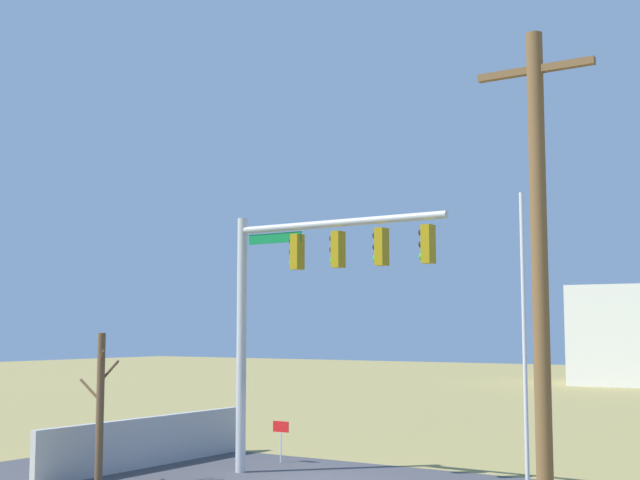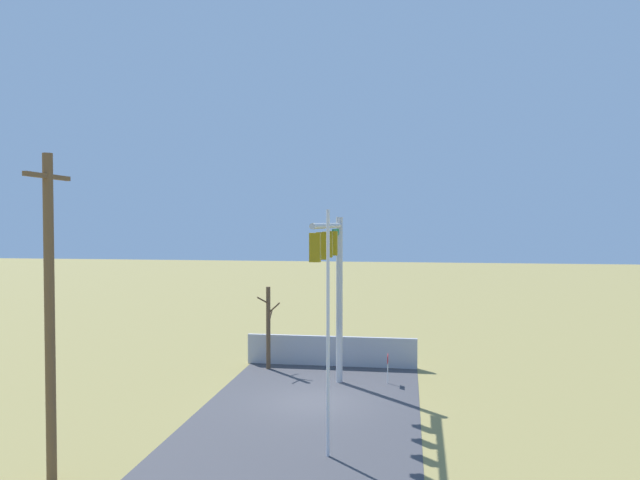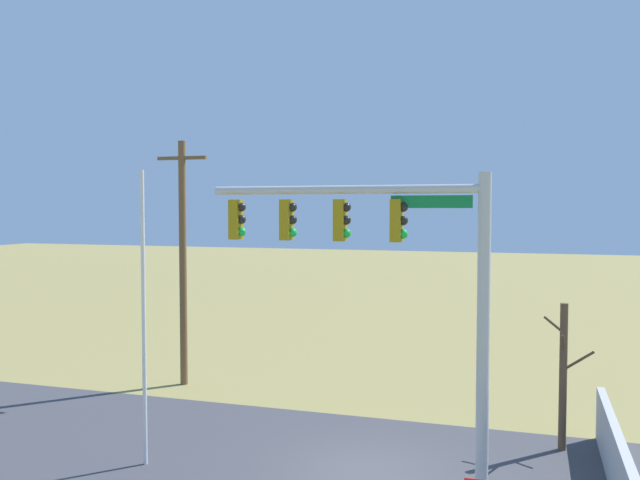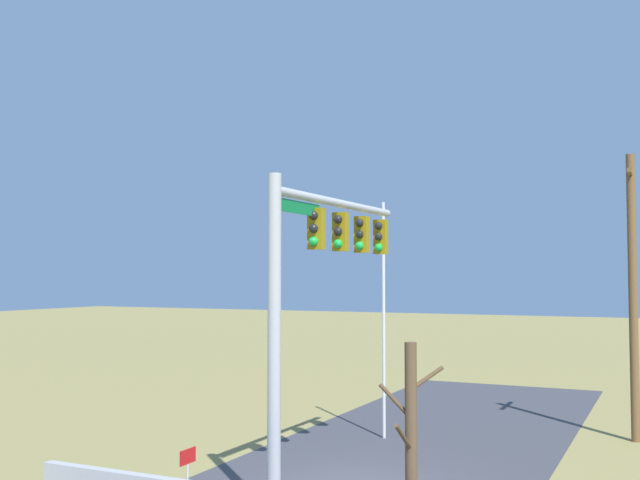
# 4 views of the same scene
# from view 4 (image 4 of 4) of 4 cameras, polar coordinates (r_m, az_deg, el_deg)

# --- Properties ---
(road_surface) EXTENTS (28.00, 8.00, 0.01)m
(road_surface) POSITION_cam_4_polar(r_m,az_deg,el_deg) (21.98, 6.93, -15.76)
(road_surface) COLOR #3D3D42
(road_surface) RESTS_ON ground_plane
(signal_mast) EXTENTS (6.54, 0.45, 7.09)m
(signal_mast) POSITION_cam_4_polar(r_m,az_deg,el_deg) (17.23, -0.12, -2.25)
(signal_mast) COLOR #B2B5BA
(signal_mast) RESTS_ON ground_plane
(flagpole) EXTENTS (0.10, 0.10, 7.24)m
(flagpole) POSITION_cam_4_polar(r_m,az_deg,el_deg) (23.04, 4.91, -6.09)
(flagpole) COLOR silver
(flagpole) RESTS_ON ground_plane
(utility_pole) EXTENTS (1.90, 0.26, 8.66)m
(utility_pole) POSITION_cam_4_polar(r_m,az_deg,el_deg) (24.38, 22.88, -3.63)
(utility_pole) COLOR brown
(utility_pole) RESTS_ON ground_plane
(bare_tree) EXTENTS (1.27, 1.02, 3.86)m
(bare_tree) POSITION_cam_4_polar(r_m,az_deg,el_deg) (12.70, 7.00, -16.22)
(bare_tree) COLOR brown
(bare_tree) RESTS_ON ground_plane
(open_sign) EXTENTS (0.56, 0.04, 1.22)m
(open_sign) POSITION_cam_4_polar(r_m,az_deg,el_deg) (16.94, -10.12, -16.53)
(open_sign) COLOR silver
(open_sign) RESTS_ON ground_plane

